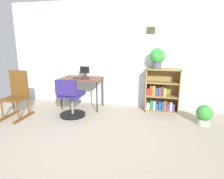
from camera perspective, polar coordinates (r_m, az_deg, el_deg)
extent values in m
plane|color=gray|center=(3.17, -7.89, -15.70)|extent=(6.24, 6.24, 0.00)
cube|color=silver|center=(4.84, 0.97, 9.69)|extent=(5.20, 0.10, 2.41)
cube|color=#35381F|center=(4.66, 10.75, 15.85)|extent=(0.18, 0.02, 0.14)
cube|color=brown|center=(4.70, -8.31, 3.08)|extent=(0.92, 0.55, 0.03)
cylinder|color=black|center=(4.74, -13.92, -1.47)|extent=(0.03, 0.03, 0.68)
cylinder|color=black|center=(4.43, -4.20, -2.18)|extent=(0.03, 0.03, 0.68)
cylinder|color=black|center=(5.15, -11.56, -0.14)|extent=(0.03, 0.03, 0.68)
cylinder|color=black|center=(4.86, -2.54, -0.70)|extent=(0.03, 0.03, 0.68)
cylinder|color=#262628|center=(4.79, -7.47, 3.58)|extent=(0.16, 0.16, 0.01)
cylinder|color=#262628|center=(4.78, -7.49, 4.11)|extent=(0.03, 0.03, 0.08)
cube|color=black|center=(4.76, -7.58, 5.45)|extent=(0.22, 0.02, 0.15)
cube|color=black|center=(4.58, -8.55, 3.09)|extent=(0.37, 0.13, 0.02)
cylinder|color=black|center=(4.39, -10.84, -6.84)|extent=(0.52, 0.52, 0.05)
cylinder|color=slate|center=(4.32, -10.96, -4.18)|extent=(0.05, 0.05, 0.38)
cube|color=navy|center=(4.26, -11.11, -1.24)|extent=(0.44, 0.44, 0.08)
cube|color=navy|center=(3.99, -12.70, 0.47)|extent=(0.42, 0.07, 0.30)
cube|color=#5A3714|center=(4.76, -26.65, -6.53)|extent=(0.04, 0.64, 0.04)
cube|color=#5A3714|center=(4.54, -23.13, -7.09)|extent=(0.04, 0.64, 0.04)
cylinder|color=#5A3714|center=(4.58, -28.17, -4.92)|extent=(0.03, 0.03, 0.34)
cylinder|color=#5A3714|center=(4.36, -24.60, -5.44)|extent=(0.03, 0.03, 0.34)
cylinder|color=#5A3714|center=(4.81, -25.69, -3.80)|extent=(0.03, 0.03, 0.34)
cylinder|color=#5A3714|center=(4.60, -22.19, -4.22)|extent=(0.03, 0.03, 0.34)
cube|color=#5A3714|center=(4.53, -25.42, -2.32)|extent=(0.42, 0.40, 0.04)
cube|color=#5A3714|center=(4.61, -24.40, 1.64)|extent=(0.40, 0.04, 0.52)
cube|color=olive|center=(4.62, 9.52, 0.05)|extent=(0.02, 0.30, 0.94)
cube|color=olive|center=(4.63, 18.13, -0.43)|extent=(0.02, 0.30, 0.94)
cube|color=olive|center=(4.52, 14.16, 5.46)|extent=(0.72, 0.30, 0.02)
cube|color=olive|center=(4.74, 13.51, -5.58)|extent=(0.72, 0.30, 0.02)
cube|color=olive|center=(4.74, 13.83, 0.20)|extent=(0.72, 0.02, 0.94)
cube|color=olive|center=(4.64, 13.73, -1.77)|extent=(0.67, 0.28, 0.02)
cube|color=olive|center=(4.57, 13.95, 1.87)|extent=(0.67, 0.28, 0.02)
cube|color=beige|center=(4.71, 10.00, -4.46)|extent=(0.07, 0.13, 0.14)
cube|color=#237238|center=(4.70, 10.86, -4.13)|extent=(0.05, 0.12, 0.21)
cube|color=beige|center=(4.70, 11.63, -4.34)|extent=(0.05, 0.13, 0.18)
cube|color=#1E478C|center=(4.70, 12.35, -4.56)|extent=(0.06, 0.11, 0.15)
cube|color=#1E478C|center=(4.70, 13.19, -4.41)|extent=(0.05, 0.10, 0.18)
cube|color=#1E478C|center=(4.70, 13.93, -4.36)|extent=(0.05, 0.09, 0.20)
cube|color=#99591E|center=(4.69, 14.55, -4.31)|extent=(0.04, 0.11, 0.21)
cube|color=#593372|center=(4.71, 15.25, -4.72)|extent=(0.06, 0.13, 0.15)
cube|color=beige|center=(4.71, 16.04, -4.60)|extent=(0.05, 0.10, 0.18)
cube|color=#593372|center=(4.71, 16.68, -4.78)|extent=(0.05, 0.13, 0.15)
cube|color=#B22D28|center=(4.62, 10.04, -0.57)|extent=(0.05, 0.12, 0.15)
cube|color=#B22D28|center=(4.61, 10.75, -0.22)|extent=(0.06, 0.10, 0.21)
cube|color=#B79323|center=(4.60, 11.53, -0.26)|extent=(0.05, 0.10, 0.21)
cube|color=#1E478C|center=(4.61, 12.33, -0.55)|extent=(0.06, 0.12, 0.17)
cube|color=#B22D28|center=(4.61, 13.20, -0.54)|extent=(0.05, 0.10, 0.18)
cube|color=#1E478C|center=(4.60, 13.81, -0.40)|extent=(0.03, 0.12, 0.21)
cube|color=#B79323|center=(4.61, 14.46, -0.64)|extent=(0.06, 0.13, 0.18)
cylinder|color=#474C51|center=(4.49, 12.40, 6.60)|extent=(0.18, 0.18, 0.15)
sphere|color=green|center=(4.47, 12.53, 9.14)|extent=(0.32, 0.32, 0.32)
cylinder|color=#B7B2A8|center=(4.24, 24.03, -8.15)|extent=(0.24, 0.24, 0.11)
sphere|color=#348831|center=(4.19, 24.27, -5.92)|extent=(0.30, 0.30, 0.30)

